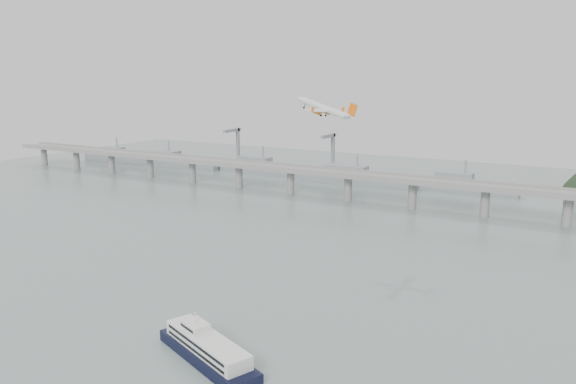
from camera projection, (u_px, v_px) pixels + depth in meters
The scene contains 5 objects.
ground at pixel (225, 296), 242.27m from camera, with size 900.00×900.00×0.00m, color slate.
bridge at pixel (385, 181), 409.47m from camera, with size 800.00×22.00×23.90m.
distant_fleet at pixel (256, 168), 541.82m from camera, with size 453.00×60.90×40.00m.
ferry at pixel (207, 350), 186.28m from camera, with size 74.92×36.40×14.86m.
airliner at pixel (325, 109), 290.35m from camera, with size 36.48×32.91×13.10m.
Camera 1 is at (136.36, -184.83, 93.29)m, focal length 35.00 mm.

